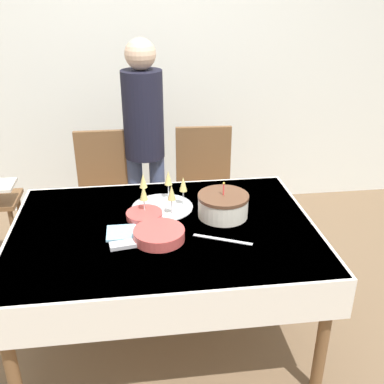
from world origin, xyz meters
name	(u,v)px	position (x,y,z in m)	size (l,w,h in m)	color
ground_plane	(167,335)	(0.00, 0.00, 0.00)	(12.00, 12.00, 0.00)	brown
wall_back	(146,54)	(0.00, 1.79, 1.35)	(8.00, 0.05, 2.70)	silver
dining_table	(164,243)	(0.00, 0.00, 0.63)	(1.58, 1.13, 0.73)	silver
dining_chair_far_left	(106,194)	(-0.35, 0.88, 0.52)	(0.42, 0.42, 0.96)	brown
dining_chair_far_right	(204,189)	(0.35, 0.88, 0.52)	(0.44, 0.44, 0.96)	brown
birthday_cake	(223,205)	(0.33, 0.08, 0.80)	(0.27, 0.27, 0.20)	silver
champagne_tray	(162,196)	(0.01, 0.22, 0.81)	(0.34, 0.34, 0.18)	silver
plate_stack_main	(159,235)	(-0.03, -0.12, 0.76)	(0.25, 0.25, 0.06)	#CC4C47
plate_stack_dessert	(144,215)	(-0.10, 0.11, 0.75)	(0.19, 0.19, 0.03)	#CC4C47
cake_knife	(223,240)	(0.28, -0.17, 0.73)	(0.28, 0.14, 0.00)	silver
fork_pile	(127,244)	(-0.19, -0.16, 0.74)	(0.18, 0.09, 0.02)	silver
napkin_pile	(122,233)	(-0.22, -0.04, 0.74)	(0.15, 0.15, 0.01)	#8CC6E0
person_standing	(144,132)	(-0.06, 0.99, 0.94)	(0.28, 0.28, 1.57)	#3F4C72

